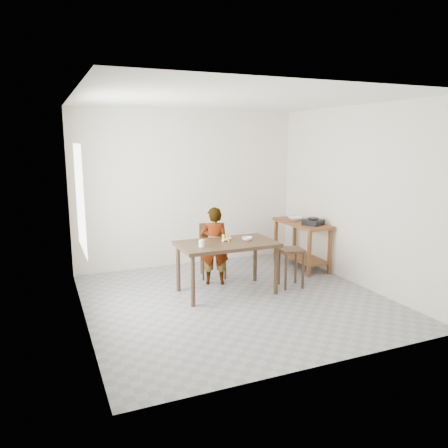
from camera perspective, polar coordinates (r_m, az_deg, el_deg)
name	(u,v)px	position (r m, az deg, el deg)	size (l,w,h in m)	color
floor	(235,300)	(6.20, 1.47, -9.95)	(4.00, 4.00, 0.04)	gray
ceiling	(236,98)	(5.82, 1.60, 16.16)	(4.00, 4.00, 0.04)	white
wall_back	(188,188)	(7.72, -4.72, 4.66)	(4.00, 0.04, 2.70)	silver
wall_front	(327,233)	(4.13, 13.25, -1.11)	(4.00, 0.04, 2.70)	silver
wall_left	(78,213)	(5.35, -18.56, 1.32)	(0.04, 4.00, 2.70)	silver
wall_right	(357,196)	(6.93, 16.93, 3.50)	(0.04, 4.00, 2.70)	silver
window_pane	(80,198)	(5.53, -18.31, 3.21)	(0.02, 1.10, 1.30)	white
dining_table	(227,268)	(6.33, 0.36, -5.72)	(1.40, 0.80, 0.75)	#3D2A19
prep_counter	(301,244)	(7.72, 10.07, -2.64)	(0.50, 1.20, 0.80)	brown
child	(214,246)	(6.65, -1.28, -2.88)	(0.44, 0.29, 1.20)	silver
dining_chair	(213,251)	(7.06, -1.45, -3.54)	(0.41, 0.41, 0.85)	#3D2A19
stool	(291,268)	(6.69, 8.73, -5.65)	(0.33, 0.33, 0.59)	#3D2A19
glass_tumbler	(202,243)	(5.99, -2.95, -2.53)	(0.08, 0.08, 0.10)	white
small_bowl	(247,239)	(6.37, 3.03, -1.92)	(0.15, 0.15, 0.05)	white
banana	(227,239)	(6.31, 0.37, -1.96)	(0.18, 0.13, 0.07)	yellow
serving_bowl	(295,219)	(7.75, 9.24, 0.69)	(0.24, 0.24, 0.06)	white
gas_burner	(313,222)	(7.40, 11.58, 0.25)	(0.28, 0.28, 0.09)	black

